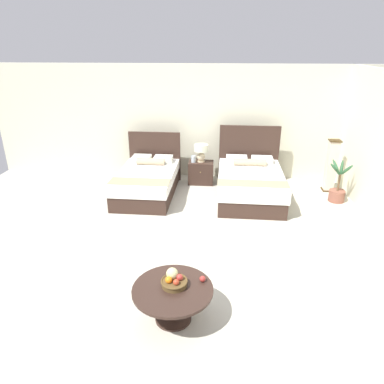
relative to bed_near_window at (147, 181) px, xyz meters
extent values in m
cube|color=beige|center=(1.13, -2.04, -0.32)|extent=(10.38, 10.38, 0.02)
cube|color=beige|center=(1.13, 1.35, 1.04)|extent=(10.38, 0.12, 2.71)
cube|color=#35241C|center=(0.00, -0.08, -0.14)|extent=(1.20, 1.98, 0.34)
cube|color=white|center=(0.00, -0.08, 0.13)|extent=(1.24, 2.02, 0.22)
cube|color=#35241C|center=(0.01, 0.93, 0.28)|extent=(1.25, 0.08, 1.20)
cube|color=white|center=(-0.25, 0.64, 0.31)|extent=(0.42, 0.31, 0.14)
cube|color=white|center=(0.27, 0.63, 0.31)|extent=(0.42, 0.31, 0.14)
cylinder|color=tan|center=(0.01, 0.40, 0.32)|extent=(0.64, 0.16, 0.15)
cube|color=tan|center=(-0.01, -0.70, 0.25)|extent=(1.23, 0.43, 0.01)
cube|color=#35241C|center=(2.26, -0.08, -0.15)|extent=(1.36, 2.03, 0.33)
cube|color=white|center=(2.26, -0.08, 0.15)|extent=(1.40, 2.07, 0.25)
cube|color=#35241C|center=(2.28, 0.95, 0.38)|extent=(1.41, 0.08, 1.38)
cube|color=white|center=(1.98, 0.67, 0.34)|extent=(0.48, 0.31, 0.14)
cube|color=white|center=(2.56, 0.66, 0.34)|extent=(0.48, 0.31, 0.14)
cylinder|color=tan|center=(2.27, 0.42, 0.35)|extent=(0.73, 0.16, 0.15)
cube|color=tan|center=(2.25, -0.70, 0.28)|extent=(1.39, 0.39, 0.01)
cube|color=#35241C|center=(1.15, 0.76, -0.04)|extent=(0.59, 0.39, 0.54)
sphere|color=tan|center=(1.15, 0.55, 0.04)|extent=(0.02, 0.02, 0.02)
cylinder|color=beige|center=(1.15, 0.78, 0.24)|extent=(0.18, 0.18, 0.02)
ellipsoid|color=beige|center=(1.15, 0.78, 0.34)|extent=(0.19, 0.19, 0.20)
cylinder|color=#99844C|center=(1.15, 0.78, 0.46)|extent=(0.02, 0.02, 0.04)
cylinder|color=beige|center=(1.15, 0.78, 0.56)|extent=(0.33, 0.33, 0.16)
cylinder|color=#B3C1CA|center=(0.97, 0.72, 0.30)|extent=(0.11, 0.11, 0.15)
torus|color=#B3C1CA|center=(0.97, 0.72, 0.38)|extent=(0.10, 0.10, 0.01)
cylinder|color=#35241C|center=(1.08, -3.84, -0.30)|extent=(0.44, 0.44, 0.02)
cylinder|color=#35241C|center=(1.08, -3.84, -0.10)|extent=(0.11, 0.11, 0.42)
cylinder|color=#35241C|center=(1.08, -3.84, 0.13)|extent=(0.97, 0.97, 0.04)
cylinder|color=brown|center=(1.09, -3.78, 0.18)|extent=(0.30, 0.30, 0.06)
torus|color=brown|center=(1.09, -3.78, 0.21)|extent=(0.32, 0.32, 0.02)
sphere|color=#CDCF8B|center=(1.06, -3.72, 0.27)|extent=(0.14, 0.14, 0.14)
sphere|color=orange|center=(1.03, -3.81, 0.24)|extent=(0.08, 0.08, 0.08)
sphere|color=#BD3E25|center=(1.12, -3.84, 0.24)|extent=(0.07, 0.07, 0.07)
sphere|color=#B6362F|center=(1.15, -3.75, 0.24)|extent=(0.08, 0.08, 0.08)
sphere|color=#B2342E|center=(1.42, -3.68, 0.18)|extent=(0.07, 0.07, 0.07)
cube|color=#402E15|center=(4.10, 0.55, -0.30)|extent=(0.25, 0.25, 0.03)
cube|color=beige|center=(4.10, 0.55, 0.28)|extent=(0.21, 0.21, 1.13)
cube|color=#402E15|center=(4.10, 0.55, 0.86)|extent=(0.25, 0.25, 0.02)
cylinder|color=brown|center=(4.11, -0.07, -0.19)|extent=(0.33, 0.33, 0.25)
cylinder|color=brown|center=(4.11, -0.07, 0.12)|extent=(0.04, 0.04, 0.36)
ellipsoid|color=#305C38|center=(4.23, -0.05, 0.39)|extent=(0.28, 0.10, 0.24)
ellipsoid|color=#305C38|center=(4.15, 0.02, 0.42)|extent=(0.13, 0.23, 0.30)
ellipsoid|color=#305C38|center=(4.06, 0.09, 0.41)|extent=(0.15, 0.36, 0.29)
ellipsoid|color=#305C38|center=(4.00, -0.07, 0.41)|extent=(0.27, 0.06, 0.27)
ellipsoid|color=#305C38|center=(4.01, -0.19, 0.40)|extent=(0.23, 0.29, 0.28)
ellipsoid|color=#305C38|center=(4.18, -0.17, 0.42)|extent=(0.18, 0.24, 0.30)
camera|label=1|loc=(1.58, -7.16, 2.80)|focal=32.71mm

